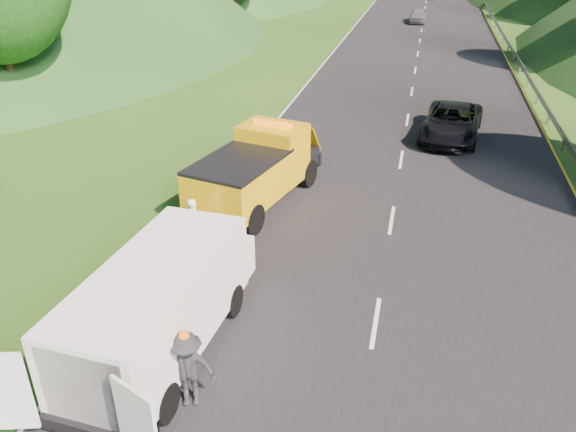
% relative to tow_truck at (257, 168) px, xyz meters
% --- Properties ---
extents(ground, '(320.00, 320.00, 0.00)m').
position_rel_tow_truck_xyz_m(ground, '(2.10, -4.39, -1.38)').
color(ground, '#38661E').
rests_on(ground, ground).
extents(road_surface, '(14.00, 200.00, 0.02)m').
position_rel_tow_truck_xyz_m(road_surface, '(5.10, 35.61, -1.37)').
color(road_surface, black).
rests_on(road_surface, ground).
extents(guardrail, '(0.06, 140.00, 1.52)m').
position_rel_tow_truck_xyz_m(guardrail, '(12.40, 48.11, -1.38)').
color(guardrail, gray).
rests_on(guardrail, ground).
extents(tree_line_left, '(14.00, 140.00, 14.00)m').
position_rel_tow_truck_xyz_m(tree_line_left, '(-16.90, 55.61, -1.38)').
color(tree_line_left, '#285B1A').
rests_on(tree_line_left, ground).
extents(tow_truck, '(3.83, 6.95, 2.83)m').
position_rel_tow_truck_xyz_m(tow_truck, '(0.00, 0.00, 0.00)').
color(tow_truck, black).
rests_on(tow_truck, ground).
extents(white_van, '(3.93, 7.34, 2.55)m').
position_rel_tow_truck_xyz_m(white_van, '(0.12, -8.66, 0.06)').
color(white_van, black).
rests_on(white_van, ground).
extents(woman, '(0.60, 0.71, 1.68)m').
position_rel_tow_truck_xyz_m(woman, '(-1.08, -3.66, -1.38)').
color(woman, white).
rests_on(woman, ground).
extents(child, '(0.58, 0.47, 1.11)m').
position_rel_tow_truck_xyz_m(child, '(-0.79, -5.83, -1.38)').
color(child, '#C3C368').
rests_on(child, ground).
extents(worker, '(1.38, 1.04, 1.89)m').
position_rel_tow_truck_xyz_m(worker, '(1.38, -10.18, -1.38)').
color(worker, black).
rests_on(worker, ground).
extents(suitcase, '(0.34, 0.22, 0.51)m').
position_rel_tow_truck_xyz_m(suitcase, '(-2.53, -4.61, -1.13)').
color(suitcase, '#504E3C').
rests_on(suitcase, ground).
extents(passing_suv, '(3.38, 6.08, 1.61)m').
position_rel_tow_truck_xyz_m(passing_suv, '(7.27, 9.11, -1.38)').
color(passing_suv, black).
rests_on(passing_suv, ground).
extents(dist_car_a, '(1.72, 4.27, 1.45)m').
position_rel_tow_truck_xyz_m(dist_car_a, '(4.52, 46.44, -1.38)').
color(dist_car_a, '#4E4E53').
rests_on(dist_car_a, ground).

